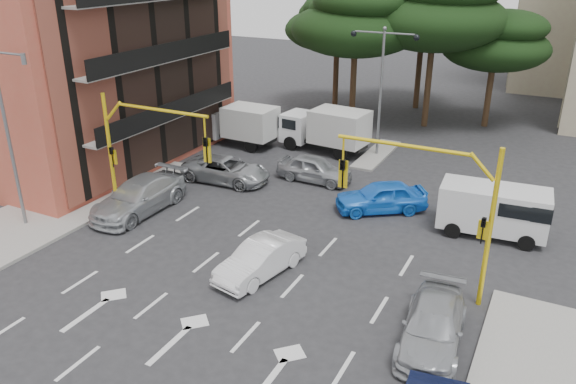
% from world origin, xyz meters
% --- Properties ---
extents(ground, '(120.00, 120.00, 0.00)m').
position_xyz_m(ground, '(0.00, 0.00, 0.00)').
color(ground, '#28282B').
rests_on(ground, ground).
extents(median_strip, '(1.40, 6.00, 0.15)m').
position_xyz_m(median_strip, '(0.00, 16.00, 0.07)').
color(median_strip, gray).
rests_on(median_strip, ground).
extents(apartment_orange, '(15.19, 16.15, 13.70)m').
position_xyz_m(apartment_orange, '(-17.95, 8.00, 6.85)').
color(apartment_orange, '#B74A39').
rests_on(apartment_orange, ground).
extents(pine_left_near, '(9.15, 9.15, 10.23)m').
position_xyz_m(pine_left_near, '(-3.94, 21.96, 7.60)').
color(pine_left_near, '#382616').
rests_on(pine_left_near, ground).
extents(pine_center, '(9.98, 9.98, 11.16)m').
position_xyz_m(pine_center, '(1.06, 23.96, 8.30)').
color(pine_center, '#382616').
rests_on(pine_center, ground).
extents(pine_left_far, '(8.32, 8.32, 9.30)m').
position_xyz_m(pine_left_far, '(-6.94, 25.96, 6.91)').
color(pine_left_far, '#382616').
rests_on(pine_left_far, ground).
extents(pine_right, '(7.49, 7.49, 8.37)m').
position_xyz_m(pine_right, '(5.06, 25.96, 6.22)').
color(pine_right, '#382616').
rests_on(pine_right, ground).
extents(pine_back, '(9.15, 9.15, 10.23)m').
position_xyz_m(pine_back, '(-0.94, 28.96, 7.60)').
color(pine_back, '#382616').
rests_on(pine_back, ground).
extents(signal_mast_right, '(5.79, 0.37, 6.00)m').
position_xyz_m(signal_mast_right, '(6.80, 1.99, 3.88)').
color(signal_mast_right, yellow).
rests_on(signal_mast_right, ground).
extents(signal_mast_left, '(5.79, 0.37, 6.00)m').
position_xyz_m(signal_mast_left, '(-6.80, 1.99, 3.88)').
color(signal_mast_left, yellow).
rests_on(signal_mast_left, ground).
extents(street_lamp_left, '(2.08, 0.20, 8.00)m').
position_xyz_m(street_lamp_left, '(-11.29, -1.00, 4.72)').
color(street_lamp_left, slate).
rests_on(street_lamp_left, sidewalk_left).
extents(street_lamp_center, '(4.16, 0.36, 7.77)m').
position_xyz_m(street_lamp_center, '(0.00, 16.00, 5.43)').
color(street_lamp_center, slate).
rests_on(street_lamp_center, median_strip).
extents(car_white_hatch, '(2.29, 4.41, 1.38)m').
position_xyz_m(car_white_hatch, '(0.49, 0.20, 0.69)').
color(car_white_hatch, white).
rests_on(car_white_hatch, ground).
extents(car_blue_compact, '(4.71, 4.00, 1.52)m').
position_xyz_m(car_blue_compact, '(2.84, 8.13, 0.76)').
color(car_blue_compact, blue).
rests_on(car_blue_compact, ground).
extents(car_silver_wagon, '(2.36, 5.62, 1.62)m').
position_xyz_m(car_silver_wagon, '(-7.77, 2.68, 0.81)').
color(car_silver_wagon, '#A9ADB2').
rests_on(car_silver_wagon, ground).
extents(car_silver_cross_a, '(5.08, 2.53, 1.38)m').
position_xyz_m(car_silver_cross_a, '(-6.12, 8.02, 0.69)').
color(car_silver_cross_a, '#9A9DA1').
rests_on(car_silver_cross_a, ground).
extents(car_silver_cross_b, '(4.31, 1.84, 1.45)m').
position_xyz_m(car_silver_cross_b, '(-1.75, 10.30, 0.73)').
color(car_silver_cross_b, '#A0A3A8').
rests_on(car_silver_cross_b, ground).
extents(car_silver_parked, '(2.36, 4.85, 1.36)m').
position_xyz_m(car_silver_parked, '(7.60, -1.02, 0.68)').
color(car_silver_parked, '#A0A2A7').
rests_on(car_silver_parked, ground).
extents(van_white, '(4.79, 2.44, 2.33)m').
position_xyz_m(van_white, '(8.09, 7.96, 1.16)').
color(van_white, silver).
rests_on(van_white, ground).
extents(box_truck_a, '(5.51, 2.46, 2.68)m').
position_xyz_m(box_truck_a, '(-9.00, 13.99, 1.34)').
color(box_truck_a, silver).
rests_on(box_truck_a, ground).
extents(box_truck_b, '(5.93, 2.96, 2.81)m').
position_xyz_m(box_truck_b, '(-3.32, 15.37, 1.41)').
color(box_truck_b, white).
rests_on(box_truck_b, ground).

